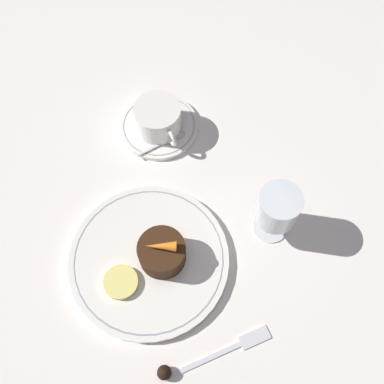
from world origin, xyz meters
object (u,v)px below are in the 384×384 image
(dinner_plate, at_px, (149,259))
(fork, at_px, (232,348))
(wine_glass, at_px, (277,209))
(dessert_cake, at_px, (162,253))
(coffee_cup, at_px, (158,118))

(dinner_plate, height_order, fork, dinner_plate)
(wine_glass, relative_size, dessert_cake, 1.47)
(coffee_cup, distance_m, fork, 0.44)
(coffee_cup, relative_size, dessert_cake, 1.46)
(coffee_cup, height_order, dessert_cake, coffee_cup)
(fork, bearing_deg, dinner_plate, -165.86)
(wine_glass, bearing_deg, coffee_cup, -164.96)
(dinner_plate, distance_m, wine_glass, 0.23)
(coffee_cup, bearing_deg, dessert_cake, -26.12)
(dinner_plate, height_order, coffee_cup, coffee_cup)
(fork, bearing_deg, coffee_cup, 167.70)
(dinner_plate, xyz_separation_m, fork, (0.19, 0.05, -0.01))
(dinner_plate, height_order, dessert_cake, dessert_cake)
(wine_glass, relative_size, fork, 0.68)
(dinner_plate, xyz_separation_m, coffee_cup, (-0.23, 0.14, 0.03))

